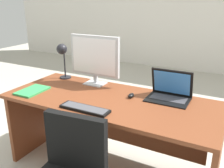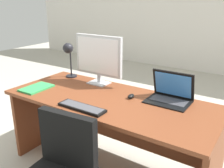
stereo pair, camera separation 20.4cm
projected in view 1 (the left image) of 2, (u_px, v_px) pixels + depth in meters
name	position (u px, v px, depth m)	size (l,w,h in m)	color
ground	(159.00, 110.00, 3.64)	(12.00, 12.00, 0.00)	#B7B2A3
back_wall	(199.00, 6.00, 5.23)	(10.00, 0.10, 2.80)	silver
desk	(113.00, 119.00, 2.26)	(1.85, 0.78, 0.73)	brown
monitor	(95.00, 57.00, 2.42)	(0.53, 0.16, 0.48)	#B7BABF
laptop	(170.00, 90.00, 2.14)	(0.35, 0.27, 0.25)	black
keyboard	(85.00, 109.00, 1.92)	(0.41, 0.12, 0.02)	black
mouse	(131.00, 95.00, 2.16)	(0.05, 0.08, 0.04)	black
desk_lamp	(63.00, 54.00, 2.59)	(0.12, 0.15, 0.38)	black
book	(32.00, 91.00, 2.30)	(0.20, 0.30, 0.02)	green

